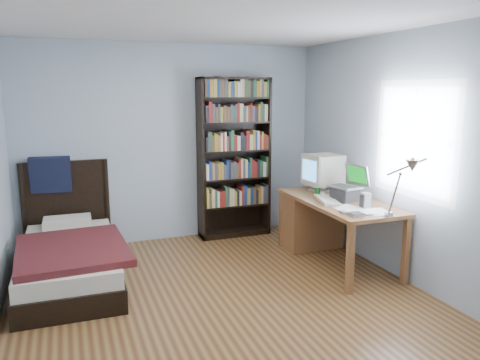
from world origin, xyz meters
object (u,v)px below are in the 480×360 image
Objects in this scene: desk_lamp at (409,171)px; bookshelf at (234,158)px; crt_monitor at (323,170)px; soda_can at (318,192)px; desk at (318,217)px; speaker at (365,201)px; laptop at (346,191)px; bed at (69,254)px; keyboard at (327,200)px.

bookshelf is at bearing 105.06° from desk_lamp.
soda_can is at bearing -129.66° from crt_monitor.
crt_monitor reaches higher than desk.
bookshelf is (-0.68, 2.53, -0.19)m from desk_lamp.
speaker is 1.50× the size of soda_can.
speaker is (-0.01, -0.36, -0.03)m from laptop.
bookshelf is 2.38m from bed.
crt_monitor reaches higher than soda_can.
desk is 14.68× the size of soda_can.
bookshelf is at bearing 111.20° from speaker.
desk is 1.35m from bookshelf.
crt_monitor is 2.98m from bed.
laptop is at bearing -61.66° from bookshelf.
soda_can is at bearing 100.14° from keyboard.
keyboard is (-0.22, 0.03, -0.09)m from laptop.
laptop is 0.63× the size of desk_lamp.
bed is (-2.68, 0.38, -0.52)m from soda_can.
bookshelf is 1.03× the size of bed.
speaker is (0.09, 0.72, -0.43)m from desk_lamp.
crt_monitor reaches higher than speaker.
desk is 1.77m from desk_lamp.
keyboard is 0.23× the size of bed.
keyboard is 1.55m from bookshelf.
bookshelf reaches higher than bed.
bookshelf is at bearing 116.53° from soda_can.
desk_lamp is 5.84× the size of soda_can.
desk_lamp is 1.22m from keyboard.
bookshelf is (-0.77, 1.81, 0.23)m from speaker.
bookshelf is at bearing 118.34° from laptop.
keyboard is at bearing -13.04° from bed.
bed reaches higher than desk.
bookshelf reaches higher than desk.
crt_monitor is 0.59m from keyboard.
laptop is 3.66× the size of soda_can.
bed is at bearing -159.23° from bookshelf.
desk is 0.65m from laptop.
speaker is (0.05, -0.85, 0.40)m from desk.
desk is at bearing -3.29° from bed.
crt_monitor is at bearing -2.44° from bed.
desk is 0.76× the size of bookshelf.
soda_can is (-0.14, -0.21, 0.37)m from desk.
soda_can is (-0.19, 0.64, -0.03)m from speaker.
crt_monitor is 1.13× the size of laptop.
bed is (-2.89, 0.12, -0.72)m from crt_monitor.
bookshelf is (-0.56, 1.41, 0.30)m from keyboard.
soda_can is 0.05× the size of bookshelf.
laptop is 0.34m from soda_can.
crt_monitor reaches higher than laptop.
desk is 2.83m from bed.
crt_monitor reaches higher than bed.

